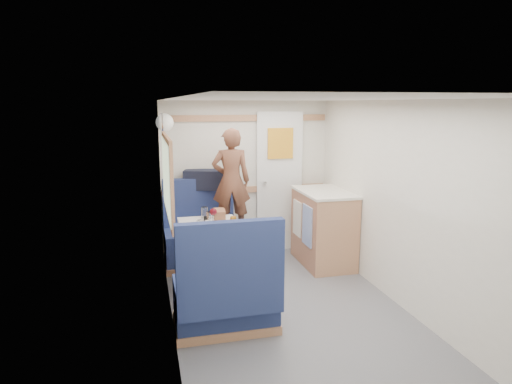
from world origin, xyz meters
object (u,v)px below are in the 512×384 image
object	(u,v)px
beer_glass	(233,221)
salt_grinder	(207,225)
tumbler_left	(201,226)
tray	(234,227)
tumbler_mid	(205,212)
bench_near	(227,299)
tumbler_right	(210,217)
pepper_grinder	(205,220)
wine_glass	(213,212)
orange_fruit	(233,220)
cheese_block	(211,228)
bread_loaf	(219,214)
dome_light	(165,122)
dinette_table	(211,241)
person	(231,181)
duffel_bag	(205,180)
bench_far	(201,241)
galley_counter	(323,227)

from	to	relation	value
beer_glass	salt_grinder	world-z (taller)	beer_glass
tumbler_left	beer_glass	bearing A→B (deg)	20.15
tray	tumbler_mid	world-z (taller)	tumbler_mid
tumbler_left	bench_near	bearing A→B (deg)	-79.55
bench_near	tumbler_left	size ratio (longest dim) A/B	8.96
tumbler_right	pepper_grinder	distance (m)	0.07
wine_glass	pepper_grinder	distance (m)	0.12
tray	salt_grinder	world-z (taller)	salt_grinder
orange_fruit	cheese_block	distance (m)	0.30
cheese_block	bread_loaf	distance (m)	0.53
dome_light	orange_fruit	world-z (taller)	dome_light
tumbler_right	pepper_grinder	bearing A→B (deg)	-137.61
dinette_table	person	distance (m)	0.91
orange_fruit	cheese_block	xyz separation A→B (m)	(-0.25, -0.16, -0.02)
tumbler_mid	wine_glass	bearing A→B (deg)	-78.77
tray	orange_fruit	xyz separation A→B (m)	(0.01, 0.09, 0.05)
orange_fruit	cheese_block	size ratio (longest dim) A/B	0.78
duffel_bag	orange_fruit	bearing A→B (deg)	-66.67
bench_far	duffel_bag	world-z (taller)	duffel_bag
bench_near	cheese_block	xyz separation A→B (m)	(-0.03, 0.67, 0.45)
person	orange_fruit	size ratio (longest dim) A/B	16.64
orange_fruit	tumbler_left	bearing A→B (deg)	-157.77
wine_glass	tumbler_mid	bearing A→B (deg)	101.23
dome_light	tumbler_left	world-z (taller)	dome_light
duffel_bag	tumbler_mid	distance (m)	0.79
bench_far	orange_fruit	distance (m)	1.03
dinette_table	pepper_grinder	world-z (taller)	pepper_grinder
dome_light	pepper_grinder	bearing A→B (deg)	-65.63
beer_glass	tumbler_left	bearing A→B (deg)	-159.85
person	tray	bearing A→B (deg)	88.42
galley_counter	tumbler_mid	distance (m)	1.53
wine_glass	tumbler_right	bearing A→B (deg)	126.82
bread_loaf	beer_glass	bearing A→B (deg)	-76.03
bench_far	wine_glass	xyz separation A→B (m)	(0.04, -0.77, 0.54)
tumbler_left	wine_glass	bearing A→B (deg)	57.31
bench_far	tray	size ratio (longest dim) A/B	3.42
galley_counter	bread_loaf	distance (m)	1.38
bench_near	wine_glass	bearing A→B (deg)	87.61
cheese_block	salt_grinder	size ratio (longest dim) A/B	1.03
galley_counter	salt_grinder	world-z (taller)	galley_counter
dome_light	bread_loaf	size ratio (longest dim) A/B	0.87
person	tumbler_left	size ratio (longest dim) A/B	10.55
pepper_grinder	cheese_block	bearing A→B (deg)	-86.72
salt_grinder	tumbler_right	bearing A→B (deg)	75.32
cheese_block	pepper_grinder	xyz separation A→B (m)	(-0.02, 0.28, 0.01)
pepper_grinder	salt_grinder	world-z (taller)	salt_grinder
bench_near	cheese_block	distance (m)	0.81
tray	dome_light	bearing A→B (deg)	122.08
tumbler_left	tumbler_mid	world-z (taller)	tumbler_mid
tumbler_right	duffel_bag	bearing A→B (deg)	84.94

